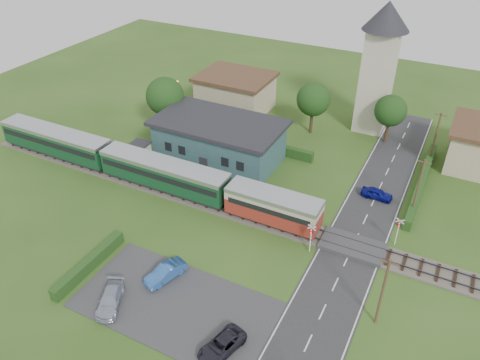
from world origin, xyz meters
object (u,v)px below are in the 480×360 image
at_px(crossing_signal_near, 311,235).
at_px(car_park_silver, 110,299).
at_px(equipment_hut, 140,152).
at_px(car_park_blue, 165,273).
at_px(house_west, 235,92).
at_px(car_on_road, 377,194).
at_px(crossing_signal_far, 398,228).
at_px(train, 141,167).
at_px(pedestrian_near, 251,190).
at_px(pedestrian_far, 146,157).
at_px(church_tower, 380,59).
at_px(car_park_dark, 222,345).
at_px(station_building, 219,140).

distance_m(crossing_signal_near, car_park_silver, 19.08).
xyz_separation_m(equipment_hut, car_park_blue, (14.02, -15.01, -0.99)).
xyz_separation_m(house_west, car_on_road, (25.09, -13.60, -2.15)).
bearing_deg(crossing_signal_far, train, -175.28).
relative_size(train, crossing_signal_far, 13.18).
height_order(house_west, pedestrian_near, house_west).
distance_m(car_on_road, pedestrian_near, 14.24).
relative_size(car_on_road, pedestrian_far, 2.01).
height_order(church_tower, car_park_dark, church_tower).
relative_size(station_building, car_on_road, 4.59).
height_order(train, house_west, house_west).
bearing_deg(car_park_silver, crossing_signal_near, 22.50).
bearing_deg(car_park_dark, car_park_silver, -163.52).
bearing_deg(house_west, crossing_signal_near, -49.89).
bearing_deg(train, crossing_signal_near, -6.31).
relative_size(train, car_park_silver, 9.98).
bearing_deg(house_west, car_on_road, -28.46).
xyz_separation_m(car_on_road, car_park_dark, (-5.82, -25.59, 0.02)).
distance_m(equipment_hut, car_park_dark, 29.55).
distance_m(train, church_tower, 33.99).
distance_m(crossing_signal_near, pedestrian_far, 24.26).
xyz_separation_m(church_tower, pedestrian_near, (-7.56, -23.12, -9.02)).
bearing_deg(car_park_dark, car_park_blue, 166.83).
relative_size(equipment_hut, pedestrian_near, 1.69).
xyz_separation_m(equipment_hut, car_park_silver, (11.62, -19.70, -1.04)).
bearing_deg(church_tower, car_park_silver, -104.99).
height_order(house_west, car_park_silver, house_west).
xyz_separation_m(car_on_road, pedestrian_far, (-27.27, -6.15, 0.67)).
height_order(car_on_road, car_park_blue, car_park_blue).
bearing_deg(car_park_blue, equipment_hut, 150.90).
distance_m(house_west, crossing_signal_far, 35.26).
bearing_deg(crossing_signal_far, car_park_blue, -141.07).
distance_m(equipment_hut, train, 4.17).
bearing_deg(pedestrian_far, car_park_blue, -161.93).
distance_m(station_building, crossing_signal_near, 19.98).
bearing_deg(car_park_silver, train, 93.26).
bearing_deg(house_west, car_park_dark, -63.82).
height_order(church_tower, house_west, church_tower).
bearing_deg(pedestrian_near, pedestrian_far, 11.46).
bearing_deg(car_park_blue, car_park_dark, -10.15).
height_order(train, car_park_silver, train).
distance_m(pedestrian_near, pedestrian_far, 14.63).
xyz_separation_m(equipment_hut, pedestrian_near, (15.44, -0.32, -0.54)).
relative_size(train, crossing_signal_near, 13.18).
bearing_deg(car_park_dark, pedestrian_far, 152.64).
distance_m(station_building, house_west, 14.87).
xyz_separation_m(train, car_on_road, (25.45, 9.40, -1.53)).
distance_m(equipment_hut, pedestrian_near, 15.46).
relative_size(car_park_blue, pedestrian_near, 2.72).
relative_size(pedestrian_near, pedestrian_far, 0.87).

